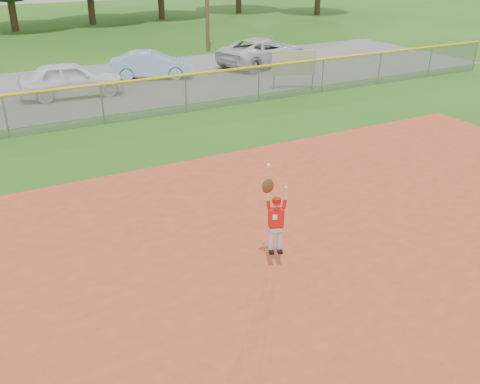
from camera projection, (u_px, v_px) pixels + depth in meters
name	position (u px, v px, depth m)	size (l,w,h in m)	color
ground	(228.00, 243.00, 11.98)	(120.00, 120.00, 0.00)	#2C5F15
clay_infield	(305.00, 316.00, 9.58)	(24.00, 16.00, 0.04)	#B73F21
parking_strip	(69.00, 90.00, 24.73)	(44.00, 10.00, 0.03)	#65635F
car_white_a	(71.00, 79.00, 23.26)	(1.80, 4.47, 1.52)	white
car_blue	(152.00, 65.00, 26.58)	(1.41, 4.03, 1.33)	#92B9DA
car_white_b	(263.00, 52.00, 29.35)	(2.51, 5.45, 1.52)	silver
sponsor_sign	(294.00, 64.00, 24.27)	(1.89, 0.84, 1.81)	gray
outfield_fence	(102.00, 101.00, 19.59)	(40.06, 0.10, 1.55)	gray
ballplayer	(275.00, 217.00, 10.59)	(0.53, 0.35, 1.95)	silver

